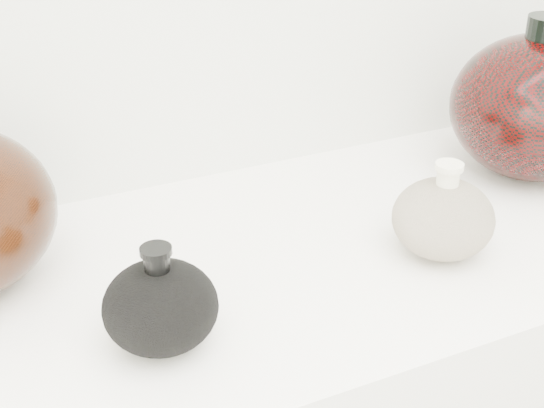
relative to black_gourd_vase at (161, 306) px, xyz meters
name	(u,v)px	position (x,y,z in m)	size (l,w,h in m)	color
black_gourd_vase	(161,306)	(0.00, 0.00, 0.00)	(0.16, 0.16, 0.12)	black
cream_gourd_vase	(443,218)	(0.37, 0.02, 0.00)	(0.14, 0.14, 0.12)	beige
right_round_pot	(536,106)	(0.63, 0.16, 0.06)	(0.30, 0.30, 0.24)	black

